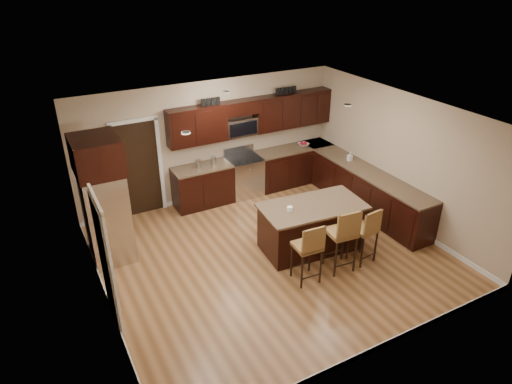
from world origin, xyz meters
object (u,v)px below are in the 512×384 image
range (244,176)px  stool_mid (344,233)px  stool_left (309,247)px  refrigerator (104,199)px  island (311,228)px  stool_right (366,230)px

range → stool_mid: bearing=-87.1°
stool_left → refrigerator: size_ratio=0.48×
island → refrigerator: refrigerator is taller
stool_mid → refrigerator: refrigerator is taller
range → stool_right: size_ratio=1.01×
stool_right → island: bearing=118.4°
stool_left → stool_right: size_ratio=1.04×
stool_left → stool_right: (1.23, 0.00, -0.02)m
stool_left → stool_mid: bearing=3.1°
range → stool_left: (-0.53, -3.43, 0.24)m
stool_mid → stool_left: bearing=-175.0°
range → stool_mid: 3.45m
island → stool_left: size_ratio=1.77×
range → stool_right: range is taller
island → stool_left: stool_left is taller
refrigerator → stool_right: bearing=-30.5°
stool_mid → refrigerator: 4.22m
stool_left → stool_mid: (0.70, -0.01, 0.06)m
island → stool_mid: stool_mid is taller
range → island: size_ratio=0.55×
island → range: bearing=97.4°
range → island: (0.11, -2.58, -0.04)m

